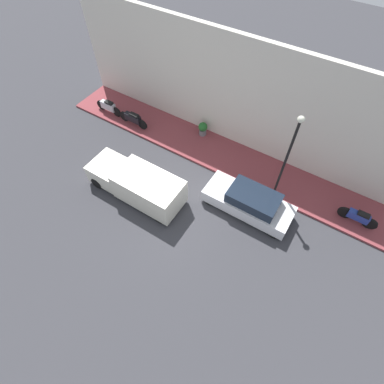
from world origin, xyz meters
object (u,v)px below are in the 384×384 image
potted_plant (203,128)px  scooter_silver (109,107)px  delivery_van (137,183)px  motorcycle_blue (358,217)px  motorcycle_black (133,119)px  parked_car (249,202)px  streetlamp (289,152)px

potted_plant → scooter_silver: bearing=103.6°
delivery_van → potted_plant: (5.50, -0.56, -0.28)m
delivery_van → motorcycle_blue: (4.17, -9.94, -0.28)m
motorcycle_blue → motorcycle_black: bearing=90.9°
parked_car → streetlamp: 3.04m
delivery_van → streetlamp: (3.69, -5.95, 2.31)m
delivery_van → motorcycle_blue: 10.79m
streetlamp → potted_plant: size_ratio=5.91×
motorcycle_black → motorcycle_blue: (0.20, -13.43, -0.03)m
streetlamp → scooter_silver: bearing=88.3°
motorcycle_black → scooter_silver: bearing=88.1°
potted_plant → motorcycle_black: bearing=110.8°
delivery_van → scooter_silver: delivery_van is taller
motorcycle_blue → scooter_silver: (-0.13, 15.47, 0.03)m
streetlamp → motorcycle_black: bearing=88.3°
parked_car → delivery_van: delivery_van is taller
delivery_van → motorcycle_black: delivery_van is taller
scooter_silver → streetlamp: bearing=-91.7°
streetlamp → potted_plant: 6.25m
parked_car → potted_plant: 5.77m
parked_car → motorcycle_black: (1.84, 8.72, -0.07)m
motorcycle_black → potted_plant: 4.33m
streetlamp → parked_car: bearing=155.4°
delivery_van → potted_plant: bearing=-5.8°
motorcycle_black → motorcycle_blue: 13.43m
delivery_van → streetlamp: size_ratio=1.03×
delivery_van → motorcycle_black: bearing=41.3°
motorcycle_blue → streetlamp: (-0.48, 3.99, 2.59)m
motorcycle_black → motorcycle_blue: bearing=-89.1°
parked_car → streetlamp: bearing=-24.6°
scooter_silver → streetlamp: streetlamp is taller
parked_car → motorcycle_black: parked_car is taller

